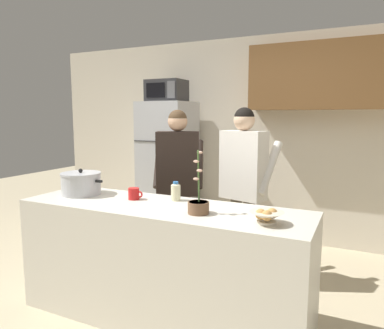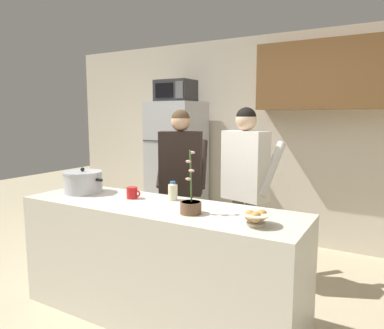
{
  "view_description": "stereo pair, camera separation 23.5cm",
  "coord_description": "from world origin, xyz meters",
  "px_view_note": "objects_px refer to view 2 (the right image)",
  "views": [
    {
      "loc": [
        1.37,
        -2.32,
        1.6
      ],
      "look_at": [
        0.0,
        0.55,
        1.17
      ],
      "focal_mm": 33.61,
      "sensor_mm": 36.0,
      "label": 1
    },
    {
      "loc": [
        1.58,
        -2.21,
        1.6
      ],
      "look_at": [
        0.0,
        0.55,
        1.17
      ],
      "focal_mm": 33.61,
      "sensor_mm": 36.0,
      "label": 2
    }
  ],
  "objects_px": {
    "microwave": "(176,91)",
    "person_by_sink": "(246,175)",
    "coffee_mug": "(132,193)",
    "person_near_pot": "(181,172)",
    "bread_bowl": "(256,218)",
    "potted_orchid": "(191,205)",
    "cooking_pot": "(83,182)",
    "refrigerator": "(177,169)",
    "bottle_near_edge": "(173,191)"
  },
  "relations": [
    {
      "from": "microwave",
      "to": "person_by_sink",
      "type": "xyz_separation_m",
      "value": [
        1.34,
        -0.9,
        -0.87
      ]
    },
    {
      "from": "coffee_mug",
      "to": "person_by_sink",
      "type": "bearing_deg",
      "value": 51.86
    },
    {
      "from": "person_by_sink",
      "to": "person_near_pot",
      "type": "bearing_deg",
      "value": -173.65
    },
    {
      "from": "bread_bowl",
      "to": "potted_orchid",
      "type": "relative_size",
      "value": 0.49
    },
    {
      "from": "cooking_pot",
      "to": "bread_bowl",
      "type": "relative_size",
      "value": 2.05
    },
    {
      "from": "refrigerator",
      "to": "potted_orchid",
      "type": "height_order",
      "value": "refrigerator"
    },
    {
      "from": "refrigerator",
      "to": "person_by_sink",
      "type": "height_order",
      "value": "refrigerator"
    },
    {
      "from": "refrigerator",
      "to": "person_near_pot",
      "type": "xyz_separation_m",
      "value": [
        0.68,
        -1.0,
        0.15
      ]
    },
    {
      "from": "microwave",
      "to": "bread_bowl",
      "type": "relative_size",
      "value": 2.17
    },
    {
      "from": "microwave",
      "to": "person_by_sink",
      "type": "height_order",
      "value": "microwave"
    },
    {
      "from": "coffee_mug",
      "to": "potted_orchid",
      "type": "height_order",
      "value": "potted_orchid"
    },
    {
      "from": "person_near_pot",
      "to": "bottle_near_edge",
      "type": "relative_size",
      "value": 10.66
    },
    {
      "from": "refrigerator",
      "to": "bottle_near_edge",
      "type": "xyz_separation_m",
      "value": [
        1.0,
        -1.66,
        0.1
      ]
    },
    {
      "from": "coffee_mug",
      "to": "cooking_pot",
      "type": "bearing_deg",
      "value": -175.85
    },
    {
      "from": "person_near_pot",
      "to": "bread_bowl",
      "type": "distance_m",
      "value": 1.51
    },
    {
      "from": "person_by_sink",
      "to": "cooking_pot",
      "type": "bearing_deg",
      "value": -143.38
    },
    {
      "from": "coffee_mug",
      "to": "bread_bowl",
      "type": "relative_size",
      "value": 0.59
    },
    {
      "from": "microwave",
      "to": "cooking_pot",
      "type": "bearing_deg",
      "value": -85.21
    },
    {
      "from": "microwave",
      "to": "person_near_pot",
      "type": "xyz_separation_m",
      "value": [
        0.68,
        -0.98,
        -0.88
      ]
    },
    {
      "from": "person_near_pot",
      "to": "potted_orchid",
      "type": "height_order",
      "value": "person_near_pot"
    },
    {
      "from": "cooking_pot",
      "to": "potted_orchid",
      "type": "distance_m",
      "value": 1.19
    },
    {
      "from": "person_near_pot",
      "to": "person_by_sink",
      "type": "relative_size",
      "value": 0.99
    },
    {
      "from": "person_near_pot",
      "to": "refrigerator",
      "type": "bearing_deg",
      "value": 124.16
    },
    {
      "from": "bottle_near_edge",
      "to": "potted_orchid",
      "type": "bearing_deg",
      "value": -40.32
    },
    {
      "from": "person_near_pot",
      "to": "bottle_near_edge",
      "type": "xyz_separation_m",
      "value": [
        0.33,
        -0.66,
        -0.04
      ]
    },
    {
      "from": "potted_orchid",
      "to": "person_near_pot",
      "type": "bearing_deg",
      "value": 124.95
    },
    {
      "from": "potted_orchid",
      "to": "coffee_mug",
      "type": "bearing_deg",
      "value": 165.94
    },
    {
      "from": "microwave",
      "to": "cooking_pot",
      "type": "distance_m",
      "value": 2.01
    },
    {
      "from": "person_near_pot",
      "to": "cooking_pot",
      "type": "xyz_separation_m",
      "value": [
        -0.53,
        -0.81,
        -0.02
      ]
    },
    {
      "from": "bread_bowl",
      "to": "potted_orchid",
      "type": "bearing_deg",
      "value": 175.76
    },
    {
      "from": "cooking_pot",
      "to": "person_by_sink",
      "type": "bearing_deg",
      "value": 36.62
    },
    {
      "from": "cooking_pot",
      "to": "bread_bowl",
      "type": "xyz_separation_m",
      "value": [
        1.68,
        -0.16,
        -0.05
      ]
    },
    {
      "from": "person_by_sink",
      "to": "potted_orchid",
      "type": "distance_m",
      "value": 1.02
    },
    {
      "from": "refrigerator",
      "to": "coffee_mug",
      "type": "xyz_separation_m",
      "value": [
        0.68,
        -1.77,
        0.08
      ]
    },
    {
      "from": "refrigerator",
      "to": "person_by_sink",
      "type": "relative_size",
      "value": 1.06
    },
    {
      "from": "person_near_pot",
      "to": "person_by_sink",
      "type": "bearing_deg",
      "value": 6.35
    },
    {
      "from": "cooking_pot",
      "to": "potted_orchid",
      "type": "xyz_separation_m",
      "value": [
        1.18,
        -0.13,
        -0.03
      ]
    },
    {
      "from": "microwave",
      "to": "coffee_mug",
      "type": "bearing_deg",
      "value": -68.85
    },
    {
      "from": "microwave",
      "to": "cooking_pot",
      "type": "relative_size",
      "value": 1.06
    },
    {
      "from": "refrigerator",
      "to": "bread_bowl",
      "type": "relative_size",
      "value": 8.05
    },
    {
      "from": "refrigerator",
      "to": "coffee_mug",
      "type": "bearing_deg",
      "value": -69.09
    },
    {
      "from": "microwave",
      "to": "person_by_sink",
      "type": "bearing_deg",
      "value": -33.87
    },
    {
      "from": "refrigerator",
      "to": "person_near_pot",
      "type": "relative_size",
      "value": 1.07
    },
    {
      "from": "bottle_near_edge",
      "to": "potted_orchid",
      "type": "height_order",
      "value": "potted_orchid"
    },
    {
      "from": "bottle_near_edge",
      "to": "potted_orchid",
      "type": "relative_size",
      "value": 0.35
    },
    {
      "from": "microwave",
      "to": "coffee_mug",
      "type": "height_order",
      "value": "microwave"
    },
    {
      "from": "refrigerator",
      "to": "bottle_near_edge",
      "type": "height_order",
      "value": "refrigerator"
    },
    {
      "from": "refrigerator",
      "to": "person_near_pot",
      "type": "distance_m",
      "value": 1.21
    },
    {
      "from": "person_by_sink",
      "to": "bottle_near_edge",
      "type": "xyz_separation_m",
      "value": [
        -0.34,
        -0.73,
        -0.06
      ]
    },
    {
      "from": "refrigerator",
      "to": "person_by_sink",
      "type": "bearing_deg",
      "value": -34.5
    }
  ]
}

